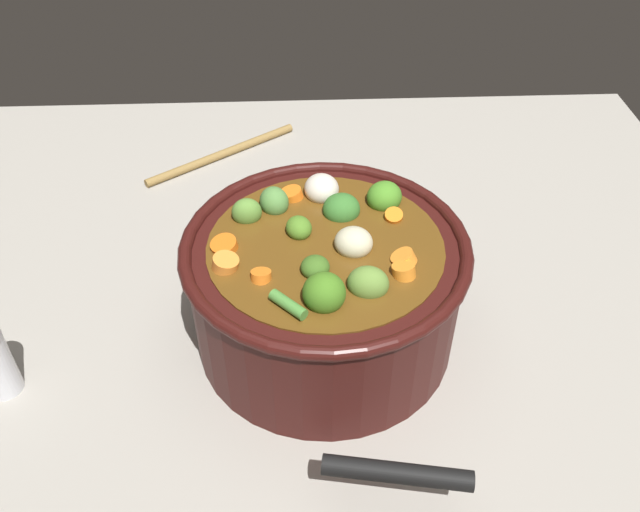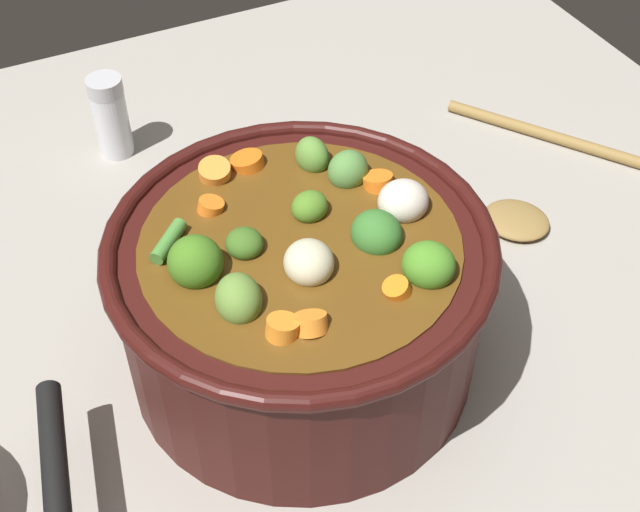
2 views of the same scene
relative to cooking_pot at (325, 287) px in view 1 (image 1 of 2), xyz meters
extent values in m
plane|color=#9E998E|center=(0.00, 0.00, -0.07)|extent=(1.10, 1.10, 0.00)
cylinder|color=#38110F|center=(0.00, 0.00, -0.01)|extent=(0.28, 0.28, 0.13)
torus|color=#38110F|center=(0.00, 0.00, 0.06)|extent=(0.29, 0.29, 0.01)
cylinder|color=brown|center=(0.00, 0.00, 0.00)|extent=(0.24, 0.24, 0.12)
ellipsoid|color=#447A1F|center=(0.01, 0.08, 0.07)|extent=(0.05, 0.05, 0.04)
ellipsoid|color=#38752D|center=(-0.02, -0.05, 0.06)|extent=(0.05, 0.04, 0.03)
ellipsoid|color=#4A8C26|center=(-0.07, -0.07, 0.07)|extent=(0.05, 0.05, 0.03)
ellipsoid|color=#548840|center=(0.05, -0.07, 0.07)|extent=(0.04, 0.04, 0.03)
ellipsoid|color=#3E6821|center=(0.01, 0.04, 0.06)|extent=(0.04, 0.03, 0.02)
ellipsoid|color=olive|center=(-0.04, 0.06, 0.06)|extent=(0.04, 0.04, 0.03)
ellipsoid|color=#4F8026|center=(0.03, -0.02, 0.07)|extent=(0.03, 0.04, 0.02)
ellipsoid|color=#5C8D37|center=(0.08, -0.05, 0.07)|extent=(0.03, 0.03, 0.03)
cylinder|color=orange|center=(-0.07, -0.04, 0.06)|extent=(0.02, 0.02, 0.02)
cylinder|color=orange|center=(-0.07, 0.05, 0.06)|extent=(0.03, 0.03, 0.02)
cylinder|color=orange|center=(0.03, -0.08, 0.06)|extent=(0.03, 0.03, 0.02)
cylinder|color=orange|center=(-0.07, 0.03, 0.06)|extent=(0.03, 0.03, 0.02)
cylinder|color=orange|center=(0.06, 0.05, 0.06)|extent=(0.02, 0.02, 0.02)
cylinder|color=orange|center=(0.10, 0.03, 0.06)|extent=(0.03, 0.03, 0.02)
cylinder|color=orange|center=(0.10, 0.00, 0.06)|extent=(0.04, 0.04, 0.02)
ellipsoid|color=beige|center=(-0.03, 0.01, 0.07)|extent=(0.05, 0.05, 0.03)
ellipsoid|color=beige|center=(0.00, -0.09, 0.07)|extent=(0.05, 0.05, 0.03)
cylinder|color=#4B8B38|center=(0.04, 0.09, 0.06)|extent=(0.04, 0.04, 0.01)
ellipsoid|color=olive|center=(0.06, -0.25, -0.07)|extent=(0.09, 0.08, 0.01)
cylinder|color=olive|center=(0.14, -0.37, -0.07)|extent=(0.22, 0.16, 0.01)
cylinder|color=black|center=(-0.05, 0.21, -0.02)|extent=(0.13, 0.04, 0.02)
camera|label=1|loc=(0.03, 0.50, 0.48)|focal=36.95mm
camera|label=2|loc=(-0.41, 0.18, 0.50)|focal=48.40mm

